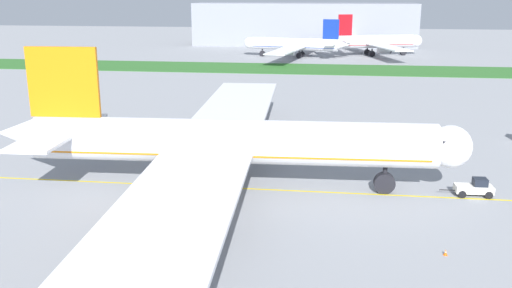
# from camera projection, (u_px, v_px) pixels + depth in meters

# --- Properties ---
(ground_plane) EXTENTS (600.00, 600.00, 0.00)m
(ground_plane) POSITION_uv_depth(u_px,v_px,m) (193.00, 189.00, 69.72)
(ground_plane) COLOR gray
(ground_plane) RESTS_ON ground
(apron_taxi_line) EXTENTS (280.00, 0.36, 0.01)m
(apron_taxi_line) POSITION_uv_depth(u_px,v_px,m) (196.00, 186.00, 70.83)
(apron_taxi_line) COLOR yellow
(apron_taxi_line) RESTS_ON ground
(grass_median_strip) EXTENTS (320.00, 24.00, 0.10)m
(grass_median_strip) POSITION_uv_depth(u_px,v_px,m) (277.00, 68.00, 175.27)
(grass_median_strip) COLOR #2D6628
(grass_median_strip) RESTS_ON ground
(airliner_foreground) EXTENTS (58.29, 93.69, 17.25)m
(airliner_foreground) POSITION_uv_depth(u_px,v_px,m) (224.00, 142.00, 68.73)
(airliner_foreground) COLOR white
(airliner_foreground) RESTS_ON ground
(pushback_tug) EXTENTS (6.20, 2.41, 2.19)m
(pushback_tug) POSITION_uv_depth(u_px,v_px,m) (475.00, 188.00, 67.41)
(pushback_tug) COLOR white
(pushback_tug) RESTS_ON ground
(ground_crew_wingwalker_port) EXTENTS (0.33, 0.56, 1.63)m
(ground_crew_wingwalker_port) POSITION_uv_depth(u_px,v_px,m) (127.00, 195.00, 65.04)
(ground_crew_wingwalker_port) COLOR black
(ground_crew_wingwalker_port) RESTS_ON ground
(traffic_cone_port_wing) EXTENTS (0.36, 0.36, 0.58)m
(traffic_cone_port_wing) POSITION_uv_depth(u_px,v_px,m) (446.00, 252.00, 52.47)
(traffic_cone_port_wing) COLOR #F2590C
(traffic_cone_port_wing) RESTS_ON ground
(parked_airliner_far_left) EXTENTS (38.51, 61.00, 13.68)m
(parked_airliner_far_left) POSITION_uv_depth(u_px,v_px,m) (296.00, 45.00, 202.11)
(parked_airliner_far_left) COLOR white
(parked_airliner_far_left) RESTS_ON ground
(parked_airliner_far_centre) EXTENTS (35.87, 55.62, 15.03)m
(parked_airliner_far_centre) POSITION_uv_depth(u_px,v_px,m) (375.00, 42.00, 206.93)
(parked_airliner_far_centre) COLOR white
(parked_airliner_far_centre) RESTS_ON ground
(terminal_building) EXTENTS (94.92, 20.00, 18.00)m
(terminal_building) POSITION_uv_depth(u_px,v_px,m) (304.00, 24.00, 244.77)
(terminal_building) COLOR gray
(terminal_building) RESTS_ON ground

